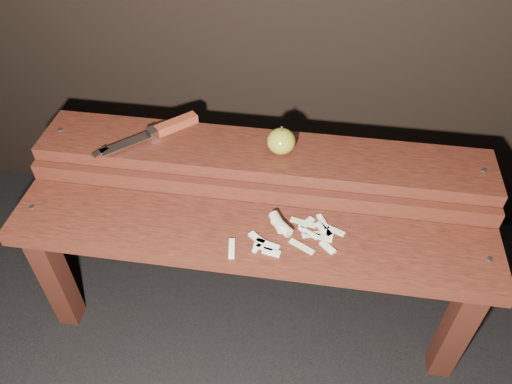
# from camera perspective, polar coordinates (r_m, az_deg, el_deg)

# --- Properties ---
(ground) EXTENTS (60.00, 60.00, 0.00)m
(ground) POSITION_cam_1_polar(r_m,az_deg,el_deg) (1.58, -0.33, -13.36)
(ground) COLOR black
(bench_front_tier) EXTENTS (1.20, 0.20, 0.42)m
(bench_front_tier) POSITION_cam_1_polar(r_m,az_deg,el_deg) (1.25, -0.83, -7.00)
(bench_front_tier) COLOR black
(bench_front_tier) RESTS_ON ground
(bench_rear_tier) EXTENTS (1.20, 0.21, 0.50)m
(bench_rear_tier) POSITION_cam_1_polar(r_m,az_deg,el_deg) (1.36, 0.66, 1.97)
(bench_rear_tier) COLOR black
(bench_rear_tier) RESTS_ON ground
(apple) EXTENTS (0.07, 0.07, 0.08)m
(apple) POSITION_cam_1_polar(r_m,az_deg,el_deg) (1.29, 2.89, 5.82)
(apple) COLOR olive
(apple) RESTS_ON bench_rear_tier
(knife) EXTENTS (0.23, 0.22, 0.03)m
(knife) POSITION_cam_1_polar(r_m,az_deg,el_deg) (1.38, -10.53, 7.08)
(knife) COLOR maroon
(knife) RESTS_ON bench_rear_tier
(apple_scraps) EXTENTS (0.27, 0.17, 0.03)m
(apple_scraps) POSITION_cam_1_polar(r_m,az_deg,el_deg) (1.21, 3.69, -4.37)
(apple_scraps) COLOR beige
(apple_scraps) RESTS_ON bench_front_tier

